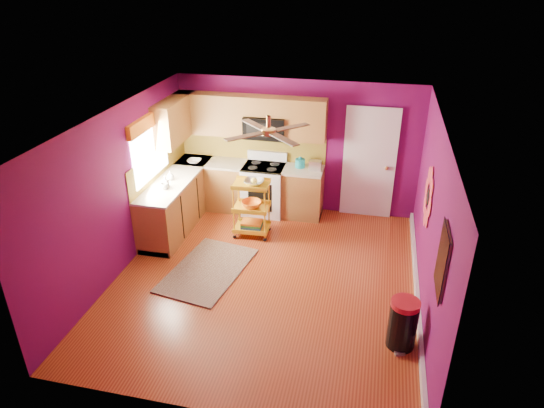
# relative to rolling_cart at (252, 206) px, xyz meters

# --- Properties ---
(ground) EXTENTS (5.00, 5.00, 0.00)m
(ground) POSITION_rel_rolling_cart_xyz_m (0.55, -1.26, -0.57)
(ground) COLOR maroon
(ground) RESTS_ON ground
(room_envelope) EXTENTS (4.54, 5.04, 2.52)m
(room_envelope) POSITION_rel_rolling_cart_xyz_m (0.57, -1.26, 1.07)
(room_envelope) COLOR #630B4E
(room_envelope) RESTS_ON ground
(lower_cabinets) EXTENTS (2.81, 2.31, 0.94)m
(lower_cabinets) POSITION_rel_rolling_cart_xyz_m (-0.80, 0.56, -0.13)
(lower_cabinets) COLOR brown
(lower_cabinets) RESTS_ON ground
(electric_range) EXTENTS (0.76, 0.66, 1.13)m
(electric_range) POSITION_rel_rolling_cart_xyz_m (-0.00, 0.91, -0.08)
(electric_range) COLOR white
(electric_range) RESTS_ON ground
(upper_cabinetry) EXTENTS (2.80, 2.30, 1.26)m
(upper_cabinetry) POSITION_rel_rolling_cart_xyz_m (-0.70, 0.91, 1.23)
(upper_cabinetry) COLOR brown
(upper_cabinetry) RESTS_ON ground
(left_window) EXTENTS (0.08, 1.35, 1.08)m
(left_window) POSITION_rel_rolling_cart_xyz_m (-1.67, -0.21, 1.17)
(left_window) COLOR white
(left_window) RESTS_ON ground
(panel_door) EXTENTS (0.95, 0.11, 2.15)m
(panel_door) POSITION_rel_rolling_cart_xyz_m (1.90, 1.21, 0.46)
(panel_door) COLOR white
(panel_door) RESTS_ON ground
(right_wall_art) EXTENTS (0.04, 2.74, 1.04)m
(right_wall_art) POSITION_rel_rolling_cart_xyz_m (2.77, -1.60, 0.88)
(right_wall_art) COLOR black
(right_wall_art) RESTS_ON ground
(ceiling_fan) EXTENTS (1.01, 1.01, 0.26)m
(ceiling_fan) POSITION_rel_rolling_cart_xyz_m (0.55, -1.06, 1.73)
(ceiling_fan) COLOR #BF8C3F
(ceiling_fan) RESTS_ON ground
(shag_rug) EXTENTS (1.27, 1.80, 0.02)m
(shag_rug) POSITION_rel_rolling_cart_xyz_m (-0.40, -1.24, -0.55)
(shag_rug) COLOR black
(shag_rug) RESTS_ON ground
(rolling_cart) EXTENTS (0.63, 0.47, 1.10)m
(rolling_cart) POSITION_rel_rolling_cart_xyz_m (0.00, 0.00, 0.00)
(rolling_cart) COLOR yellow
(rolling_cart) RESTS_ON ground
(trash_can) EXTENTS (0.45, 0.45, 0.68)m
(trash_can) POSITION_rel_rolling_cart_xyz_m (2.52, -2.26, -0.23)
(trash_can) COLOR black
(trash_can) RESTS_ON ground
(teal_kettle) EXTENTS (0.18, 0.18, 0.21)m
(teal_kettle) POSITION_rel_rolling_cart_xyz_m (0.66, 1.01, 0.46)
(teal_kettle) COLOR teal
(teal_kettle) RESTS_ON lower_cabinets
(toaster) EXTENTS (0.22, 0.15, 0.18)m
(toaster) POSITION_rel_rolling_cart_xyz_m (0.95, 0.94, 0.46)
(toaster) COLOR beige
(toaster) RESTS_ON lower_cabinets
(soap_bottle_a) EXTENTS (0.09, 0.09, 0.20)m
(soap_bottle_a) POSITION_rel_rolling_cart_xyz_m (-1.40, -0.34, 0.47)
(soap_bottle_a) COLOR #EA3F72
(soap_bottle_a) RESTS_ON lower_cabinets
(soap_bottle_b) EXTENTS (0.13, 0.13, 0.16)m
(soap_bottle_b) POSITION_rel_rolling_cart_xyz_m (-1.44, -0.05, 0.46)
(soap_bottle_b) COLOR white
(soap_bottle_b) RESTS_ON lower_cabinets
(counter_dish) EXTENTS (0.25, 0.25, 0.06)m
(counter_dish) POSITION_rel_rolling_cart_xyz_m (-1.32, 0.79, 0.41)
(counter_dish) COLOR white
(counter_dish) RESTS_ON lower_cabinets
(counter_cup) EXTENTS (0.13, 0.13, 0.10)m
(counter_cup) POSITION_rel_rolling_cart_xyz_m (-1.38, -0.42, 0.43)
(counter_cup) COLOR white
(counter_cup) RESTS_ON lower_cabinets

